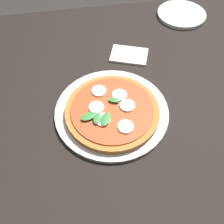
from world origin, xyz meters
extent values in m
plane|color=#2D2B28|center=(0.00, 0.00, 0.00)|extent=(6.00, 6.00, 0.00)
cube|color=black|center=(0.00, 0.00, 0.74)|extent=(1.24, 1.17, 0.04)
cube|color=black|center=(-0.54, -0.50, 0.36)|extent=(0.07, 0.07, 0.72)
cube|color=black|center=(0.54, -0.50, 0.36)|extent=(0.07, 0.07, 0.72)
cylinder|color=silver|center=(0.10, 0.00, 0.77)|extent=(0.34, 0.34, 0.01)
cylinder|color=#B27033|center=(0.10, 0.01, 0.78)|extent=(0.28, 0.28, 0.02)
cylinder|color=#CC4723|center=(0.10, 0.01, 0.79)|extent=(0.24, 0.24, 0.00)
cylinder|color=white|center=(0.14, 0.00, 0.80)|extent=(0.05, 0.05, 0.00)
cylinder|color=white|center=(0.13, 0.05, 0.80)|extent=(0.05, 0.05, 0.00)
cylinder|color=white|center=(0.07, 0.08, 0.80)|extent=(0.05, 0.05, 0.00)
cylinder|color=white|center=(0.05, 0.01, 0.80)|extent=(0.05, 0.05, 0.00)
cylinder|color=white|center=(0.07, -0.03, 0.80)|extent=(0.05, 0.05, 0.00)
cylinder|color=white|center=(0.13, -0.06, 0.80)|extent=(0.05, 0.05, 0.00)
ellipsoid|color=#337F38|center=(0.09, -0.01, 0.80)|extent=(0.04, 0.03, 0.00)
ellipsoid|color=#337F38|center=(0.15, 0.04, 0.80)|extent=(0.03, 0.04, 0.00)
ellipsoid|color=#337F38|center=(0.17, 0.03, 0.80)|extent=(0.05, 0.04, 0.00)
ellipsoid|color=#337F38|center=(0.12, 0.05, 0.80)|extent=(0.04, 0.05, 0.00)
cylinder|color=white|center=(-0.28, -0.45, 0.77)|extent=(0.20, 0.20, 0.01)
cube|color=white|center=(-0.01, -0.24, 0.77)|extent=(0.15, 0.13, 0.01)
camera|label=1|loc=(0.18, 0.47, 1.40)|focal=42.38mm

